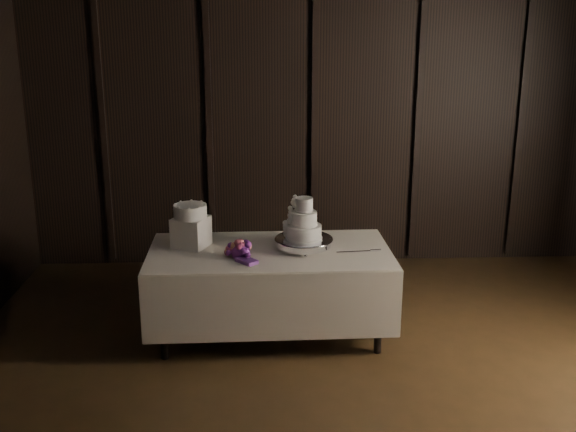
{
  "coord_description": "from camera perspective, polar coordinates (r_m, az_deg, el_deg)",
  "views": [
    {
      "loc": [
        -0.58,
        -3.57,
        2.58
      ],
      "look_at": [
        -0.35,
        1.67,
        1.05
      ],
      "focal_mm": 42.0,
      "sensor_mm": 36.0,
      "label": 1
    }
  ],
  "objects": [
    {
      "name": "room",
      "position": [
        3.77,
        6.48,
        -0.44
      ],
      "size": [
        6.08,
        7.08,
        3.08
      ],
      "color": "black",
      "rests_on": "ground"
    },
    {
      "name": "cake_stand",
      "position": [
        5.55,
        1.34,
        -2.37
      ],
      "size": [
        0.64,
        0.64,
        0.09
      ],
      "primitive_type": "cylinder",
      "rotation": [
        0.0,
        0.0,
        -0.42
      ],
      "color": "silver",
      "rests_on": "display_table"
    },
    {
      "name": "bouquet",
      "position": [
        5.36,
        -4.04,
        -2.91
      ],
      "size": [
        0.47,
        0.47,
        0.18
      ],
      "primitive_type": null,
      "rotation": [
        0.0,
        0.0,
        -0.83
      ],
      "color": "#B44B58",
      "rests_on": "display_table"
    },
    {
      "name": "cake_knife",
      "position": [
        5.51,
        5.56,
        -3.02
      ],
      "size": [
        0.37,
        0.06,
        0.01
      ],
      "primitive_type": "cube",
      "rotation": [
        0.0,
        0.0,
        0.09
      ],
      "color": "silver",
      "rests_on": "display_table"
    },
    {
      "name": "wedding_cake",
      "position": [
        5.48,
        1.1,
        -0.61
      ],
      "size": [
        0.33,
        0.29,
        0.35
      ],
      "rotation": [
        0.0,
        0.0,
        -0.21
      ],
      "color": "white",
      "rests_on": "cake_stand"
    },
    {
      "name": "box_pedestal",
      "position": [
        5.65,
        -8.2,
        -1.34
      ],
      "size": [
        0.34,
        0.34,
        0.25
      ],
      "primitive_type": "cube",
      "rotation": [
        0.0,
        0.0,
        -0.4
      ],
      "color": "white",
      "rests_on": "display_table"
    },
    {
      "name": "small_cake",
      "position": [
        5.6,
        -8.28,
        0.41
      ],
      "size": [
        0.34,
        0.34,
        0.11
      ],
      "primitive_type": "cylinder",
      "rotation": [
        0.0,
        0.0,
        -0.29
      ],
      "color": "white",
      "rests_on": "box_pedestal"
    },
    {
      "name": "display_table",
      "position": [
        5.66,
        -1.53,
        -6.18
      ],
      "size": [
        2.01,
        1.07,
        0.76
      ],
      "rotation": [
        0.0,
        0.0,
        0.02
      ],
      "color": "silver",
      "rests_on": "ground"
    }
  ]
}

